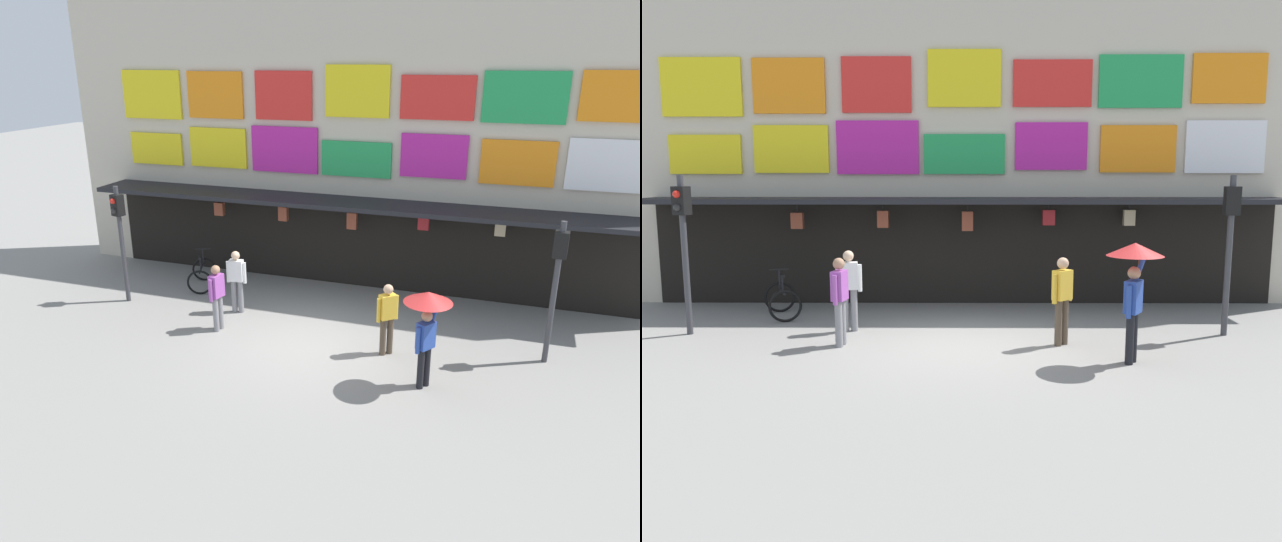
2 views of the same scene
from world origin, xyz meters
TOP-DOWN VIEW (x-y plane):
  - ground_plane at (0.00, 0.00)m, footprint 80.00×80.00m
  - shopfront at (0.00, 4.57)m, footprint 18.00×2.60m
  - traffic_light_near at (-5.57, 0.80)m, footprint 0.33×0.35m
  - traffic_light_far at (5.26, 0.82)m, footprint 0.31×0.34m
  - bicycle_parked at (-4.12, 2.36)m, footprint 1.11×1.35m
  - pedestrian_with_umbrella at (2.88, -1.11)m, footprint 0.96×0.96m
  - pedestrian_in_blue at (-2.35, 1.08)m, footprint 0.53×0.27m
  - pedestrian_in_green at (-2.32, -0.05)m, footprint 0.28×0.52m
  - pedestrian_in_black at (1.86, 0.04)m, footprint 0.42×0.40m

SIDE VIEW (x-z plane):
  - ground_plane at x=0.00m, z-range 0.00..0.00m
  - bicycle_parked at x=-4.12m, z-range -0.13..0.92m
  - pedestrian_in_blue at x=-2.35m, z-range 0.11..1.79m
  - pedestrian_in_green at x=-2.32m, z-range 0.11..1.79m
  - pedestrian_in_black at x=1.86m, z-range 0.11..1.79m
  - pedestrian_with_umbrella at x=2.88m, z-range 0.60..2.68m
  - traffic_light_near at x=-5.57m, z-range 0.54..3.74m
  - traffic_light_far at x=5.26m, z-range 0.54..3.74m
  - shopfront at x=0.00m, z-range -0.04..7.96m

